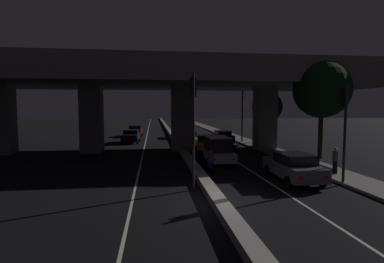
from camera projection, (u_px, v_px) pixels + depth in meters
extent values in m
plane|color=black|center=(217.00, 203.00, 12.80)|extent=(200.00, 200.00, 0.00)
cube|color=beige|center=(147.00, 134.00, 46.94)|extent=(0.12, 126.00, 0.00)
cube|color=beige|center=(193.00, 134.00, 47.87)|extent=(0.12, 126.00, 0.00)
cube|color=gray|center=(170.00, 133.00, 47.39)|extent=(0.63, 126.00, 0.36)
cube|color=slate|center=(233.00, 137.00, 41.55)|extent=(2.31, 126.00, 0.15)
cube|color=slate|center=(92.00, 119.00, 27.36)|extent=(1.90, 1.75, 6.11)
cube|color=slate|center=(265.00, 118.00, 29.48)|extent=(1.90, 1.75, 6.11)
cube|color=slate|center=(181.00, 119.00, 28.42)|extent=(1.90, 1.75, 6.11)
cube|color=slate|center=(2.00, 120.00, 26.38)|extent=(1.90, 1.75, 6.11)
cube|color=slate|center=(181.00, 75.00, 28.10)|extent=(39.36, 12.88, 2.05)
cube|color=#333335|center=(181.00, 60.00, 27.99)|extent=(39.36, 0.40, 0.90)
cylinder|color=black|center=(193.00, 133.00, 14.65)|extent=(0.14, 0.14, 5.76)
cube|color=black|center=(193.00, 87.00, 14.66)|extent=(0.30, 0.28, 0.95)
sphere|color=black|center=(193.00, 82.00, 14.78)|extent=(0.18, 0.18, 0.18)
sphere|color=black|center=(193.00, 88.00, 14.80)|extent=(0.18, 0.18, 0.18)
sphere|color=green|center=(193.00, 94.00, 14.83)|extent=(0.18, 0.18, 0.18)
cylinder|color=black|center=(345.00, 135.00, 15.70)|extent=(0.14, 0.14, 5.31)
cube|color=black|center=(344.00, 97.00, 15.72)|extent=(0.30, 0.28, 0.95)
sphere|color=black|center=(343.00, 92.00, 15.85)|extent=(0.18, 0.18, 0.18)
sphere|color=black|center=(342.00, 97.00, 15.87)|extent=(0.18, 0.18, 0.18)
sphere|color=green|center=(342.00, 103.00, 15.89)|extent=(0.18, 0.18, 0.18)
cylinder|color=#2D2D30|center=(242.00, 107.00, 34.77)|extent=(0.18, 0.18, 8.44)
cylinder|color=#2D2D30|center=(234.00, 71.00, 34.31)|extent=(2.12, 0.10, 0.10)
ellipsoid|color=#F2B759|center=(225.00, 72.00, 34.18)|extent=(0.56, 0.32, 0.24)
cube|color=#515459|center=(293.00, 169.00, 16.81)|extent=(1.98, 4.64, 0.73)
cube|color=black|center=(295.00, 158.00, 16.53)|extent=(1.70, 2.24, 0.53)
cylinder|color=black|center=(267.00, 170.00, 18.24)|extent=(0.21, 0.65, 0.64)
cylinder|color=black|center=(296.00, 169.00, 18.44)|extent=(0.21, 0.65, 0.64)
cylinder|color=black|center=(288.00, 182.00, 15.24)|extent=(0.21, 0.65, 0.64)
cylinder|color=black|center=(323.00, 181.00, 15.43)|extent=(0.21, 0.65, 0.64)
cube|color=red|center=(301.00, 178.00, 14.45)|extent=(0.18, 0.03, 0.11)
cube|color=red|center=(326.00, 177.00, 14.59)|extent=(0.18, 0.03, 0.11)
cube|color=gray|center=(218.00, 155.00, 22.05)|extent=(1.91, 4.33, 0.62)
cube|color=black|center=(218.00, 144.00, 22.10)|extent=(1.66, 3.12, 0.99)
cylinder|color=black|center=(203.00, 156.00, 23.38)|extent=(0.21, 0.68, 0.68)
cylinder|color=black|center=(225.00, 156.00, 23.58)|extent=(0.21, 0.68, 0.68)
cylinder|color=black|center=(209.00, 162.00, 20.58)|extent=(0.21, 0.68, 0.68)
cylinder|color=black|center=(234.00, 162.00, 20.77)|extent=(0.21, 0.68, 0.68)
cube|color=red|center=(215.00, 159.00, 19.85)|extent=(0.18, 0.03, 0.11)
cube|color=red|center=(234.00, 159.00, 19.98)|extent=(0.18, 0.03, 0.11)
cube|color=gold|center=(204.00, 144.00, 28.91)|extent=(1.84, 4.52, 0.66)
cube|color=black|center=(204.00, 138.00, 28.75)|extent=(1.60, 1.82, 0.52)
cylinder|color=black|center=(193.00, 145.00, 30.30)|extent=(0.21, 0.62, 0.62)
cylinder|color=black|center=(210.00, 145.00, 30.51)|extent=(0.21, 0.62, 0.62)
cylinder|color=black|center=(197.00, 149.00, 27.36)|extent=(0.21, 0.62, 0.62)
cylinder|color=black|center=(216.00, 149.00, 27.57)|extent=(0.21, 0.62, 0.62)
cube|color=red|center=(201.00, 146.00, 26.60)|extent=(0.18, 0.03, 0.11)
cube|color=red|center=(215.00, 146.00, 26.74)|extent=(0.18, 0.03, 0.11)
cube|color=#141938|center=(222.00, 137.00, 35.42)|extent=(1.91, 4.53, 0.67)
cube|color=black|center=(223.00, 133.00, 35.15)|extent=(1.64, 2.19, 0.46)
cylinder|color=black|center=(212.00, 139.00, 36.77)|extent=(0.21, 0.60, 0.60)
cylinder|color=black|center=(226.00, 139.00, 37.04)|extent=(0.21, 0.60, 0.60)
cylinder|color=black|center=(218.00, 141.00, 33.85)|extent=(0.21, 0.60, 0.60)
cylinder|color=black|center=(233.00, 141.00, 34.11)|extent=(0.21, 0.60, 0.60)
cube|color=red|center=(222.00, 139.00, 33.09)|extent=(0.18, 0.03, 0.11)
cube|color=red|center=(233.00, 139.00, 33.28)|extent=(0.18, 0.03, 0.11)
cube|color=#591414|center=(187.00, 133.00, 41.49)|extent=(1.91, 4.61, 0.64)
cube|color=black|center=(187.00, 127.00, 41.54)|extent=(1.67, 3.32, 0.90)
cylinder|color=black|center=(180.00, 134.00, 42.88)|extent=(0.21, 0.59, 0.59)
cylinder|color=black|center=(192.00, 134.00, 43.13)|extent=(0.21, 0.59, 0.59)
cylinder|color=black|center=(182.00, 136.00, 39.89)|extent=(0.21, 0.59, 0.59)
cylinder|color=black|center=(196.00, 136.00, 40.15)|extent=(0.21, 0.59, 0.59)
cube|color=red|center=(185.00, 134.00, 39.12)|extent=(0.18, 0.03, 0.11)
cube|color=red|center=(195.00, 134.00, 39.31)|extent=(0.18, 0.03, 0.11)
cube|color=#141938|center=(131.00, 137.00, 35.17)|extent=(1.98, 3.99, 0.73)
cube|color=black|center=(131.00, 132.00, 35.32)|extent=(1.68, 1.95, 0.46)
cylinder|color=black|center=(138.00, 141.00, 34.00)|extent=(0.23, 0.67, 0.66)
cylinder|color=black|center=(122.00, 141.00, 33.84)|extent=(0.23, 0.67, 0.66)
cylinder|color=black|center=(140.00, 139.00, 36.57)|extent=(0.23, 0.67, 0.66)
cylinder|color=black|center=(125.00, 139.00, 36.41)|extent=(0.23, 0.67, 0.66)
cube|color=white|center=(138.00, 136.00, 37.20)|extent=(0.18, 0.04, 0.11)
cube|color=white|center=(128.00, 136.00, 37.08)|extent=(0.18, 0.04, 0.11)
cube|color=#591414|center=(135.00, 132.00, 43.23)|extent=(2.00, 4.41, 0.72)
cube|color=black|center=(135.00, 127.00, 43.39)|extent=(1.71, 2.14, 0.53)
cylinder|color=black|center=(141.00, 135.00, 41.92)|extent=(0.22, 0.59, 0.58)
cylinder|color=black|center=(128.00, 135.00, 41.74)|extent=(0.22, 0.59, 0.58)
cylinder|color=black|center=(142.00, 133.00, 44.78)|extent=(0.22, 0.59, 0.58)
cylinder|color=black|center=(130.00, 133.00, 44.59)|extent=(0.22, 0.59, 0.58)
cube|color=white|center=(141.00, 131.00, 45.47)|extent=(0.18, 0.04, 0.11)
cube|color=white|center=(132.00, 131.00, 45.34)|extent=(0.18, 0.04, 0.11)
cylinder|color=black|center=(208.00, 166.00, 19.43)|extent=(0.12, 0.64, 0.64)
cylinder|color=black|center=(213.00, 170.00, 18.28)|extent=(0.14, 0.64, 0.64)
cube|color=navy|center=(211.00, 164.00, 18.83)|extent=(0.30, 0.91, 0.32)
cylinder|color=navy|center=(211.00, 158.00, 18.80)|extent=(0.34, 0.34, 0.46)
sphere|color=#B21919|center=(211.00, 153.00, 18.78)|extent=(0.24, 0.24, 0.24)
cube|color=red|center=(213.00, 166.00, 18.21)|extent=(0.08, 0.04, 0.08)
cylinder|color=black|center=(335.00, 167.00, 17.95)|extent=(0.27, 0.27, 0.75)
cylinder|color=#3F3F44|center=(335.00, 156.00, 17.90)|extent=(0.32, 0.32, 0.63)
sphere|color=tan|center=(336.00, 149.00, 17.86)|extent=(0.20, 0.20, 0.20)
cylinder|color=#2D2116|center=(320.00, 135.00, 23.98)|extent=(0.36, 0.36, 3.86)
sphere|color=black|center=(322.00, 90.00, 23.69)|extent=(4.47, 4.47, 4.47)
cylinder|color=#38281C|center=(267.00, 131.00, 34.98)|extent=(0.38, 0.38, 2.90)
sphere|color=black|center=(267.00, 107.00, 34.76)|extent=(3.50, 3.50, 3.50)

